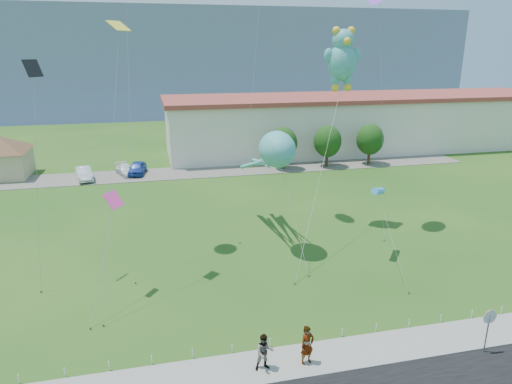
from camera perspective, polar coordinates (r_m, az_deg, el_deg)
ground at (r=26.27m, az=3.22°, el=-16.86°), size 160.00×160.00×0.00m
sidewalk at (r=24.12m, az=5.16°, el=-20.31°), size 80.00×2.50×0.10m
parking_strip at (r=58.05m, az=-6.44°, el=2.55°), size 70.00×6.00×0.06m
hill_ridge at (r=140.96m, az=-10.96°, el=16.15°), size 160.00×50.00×25.00m
pavilion at (r=62.52m, az=-29.36°, el=4.31°), size 9.20×9.20×5.00m
warehouse at (r=73.17m, az=13.41°, el=8.54°), size 61.00×15.00×8.20m
stop_sign at (r=26.28m, az=27.12°, el=-14.13°), size 0.80×0.07×2.50m
rope_fence at (r=25.11m, az=4.10°, el=-18.00°), size 26.05×0.05×0.50m
tree_near at (r=58.29m, az=3.42°, el=6.08°), size 3.60×3.60×5.47m
tree_mid at (r=60.24m, az=8.94°, el=6.27°), size 3.60×3.60×5.47m
tree_far at (r=62.71m, az=14.07°, el=6.40°), size 3.60×3.60×5.47m
pedestrian_left at (r=23.40m, az=6.42°, el=-18.48°), size 0.83×0.65×2.01m
pedestrian_right at (r=22.95m, az=1.08°, el=-19.39°), size 0.92×0.72×1.87m
parked_car_silver at (r=57.47m, az=-20.69°, el=2.18°), size 2.60×4.84×1.52m
parked_car_white at (r=58.41m, az=-15.99°, el=2.72°), size 2.96×4.51×1.21m
parked_car_blue at (r=58.14m, az=-14.63°, el=2.91°), size 2.52×4.68×1.51m
octopus_kite at (r=34.62m, az=1.94°, el=4.45°), size 2.62×12.33×9.23m
teddy_bear_kite at (r=38.83m, az=10.74°, el=16.18°), size 8.50×11.18×16.53m
small_kite_black at (r=31.23m, az=-26.03°, el=10.66°), size 1.51×3.21×14.13m
small_kite_pink at (r=28.54m, az=-17.60°, el=-2.19°), size 2.23×4.70×6.58m
small_kite_yellow at (r=29.03m, az=-17.04°, el=14.96°), size 2.57×7.17×16.55m
small_kite_purple at (r=39.16m, az=15.28°, el=22.15°), size 1.80×4.76×19.57m
small_kite_cyan at (r=34.02m, az=15.06°, el=0.04°), size 0.79×7.01×5.46m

